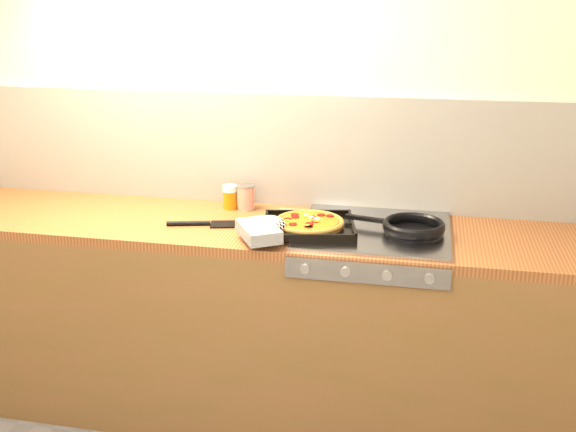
% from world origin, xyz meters
% --- Properties ---
extents(room_shell, '(3.20, 3.20, 3.20)m').
position_xyz_m(room_shell, '(0.00, 1.39, 1.15)').
color(room_shell, white).
rests_on(room_shell, ground).
extents(counter_run, '(3.20, 0.62, 0.90)m').
position_xyz_m(counter_run, '(0.00, 1.10, 0.45)').
color(counter_run, brown).
rests_on(counter_run, ground).
extents(stovetop, '(0.60, 0.56, 0.02)m').
position_xyz_m(stovetop, '(0.45, 1.10, 0.91)').
color(stovetop, '#95969B').
rests_on(stovetop, counter_run).
extents(pizza_on_tray, '(0.48, 0.48, 0.06)m').
position_xyz_m(pizza_on_tray, '(0.15, 1.00, 0.94)').
color(pizza_on_tray, black).
rests_on(pizza_on_tray, stovetop).
extents(frying_pan, '(0.43, 0.29, 0.04)m').
position_xyz_m(frying_pan, '(0.60, 1.08, 0.94)').
color(frying_pan, black).
rests_on(frying_pan, stovetop).
extents(tomato_can, '(0.10, 0.10, 0.11)m').
position_xyz_m(tomato_can, '(-0.13, 1.28, 0.95)').
color(tomato_can, '#A31D0D').
rests_on(tomato_can, counter_run).
extents(juice_glass, '(0.06, 0.06, 0.11)m').
position_xyz_m(juice_glass, '(-0.20, 1.28, 0.95)').
color(juice_glass, '#C8670B').
rests_on(juice_glass, counter_run).
extents(wooden_spoon, '(0.30, 0.04, 0.02)m').
position_xyz_m(wooden_spoon, '(0.20, 1.28, 0.91)').
color(wooden_spoon, '#AD6C49').
rests_on(wooden_spoon, counter_run).
extents(black_spatula, '(0.29, 0.12, 0.02)m').
position_xyz_m(black_spatula, '(-0.25, 1.03, 0.91)').
color(black_spatula, black).
rests_on(black_spatula, counter_run).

